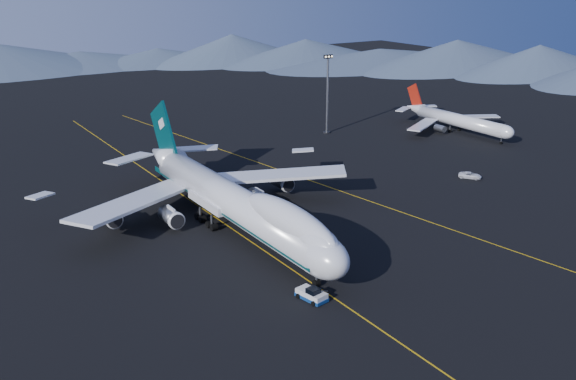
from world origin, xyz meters
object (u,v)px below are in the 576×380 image
boeing_747 (234,201)px  pushback_tug (312,295)px  second_jet (456,120)px  service_van (470,175)px  floodlight_mast (327,94)px

boeing_747 → pushback_tug: 30.13m
pushback_tug → second_jet: bearing=22.1°
second_jet → service_van: size_ratio=8.16×
boeing_747 → floodlight_mast: bearing=41.4°
service_van → second_jet: bearing=11.4°
pushback_tug → service_van: pushback_tug is taller
boeing_747 → service_van: size_ratio=13.93×
service_van → boeing_747: bearing=142.4°
service_van → floodlight_mast: 55.09m
pushback_tug → second_jet: 113.89m
boeing_747 → second_jet: bearing=19.2°
second_jet → service_van: second_jet is taller
service_van → floodlight_mast: size_ratio=0.22×
pushback_tug → service_van: bearing=12.6°
service_van → floodlight_mast: (-2.08, 53.95, 10.99)m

